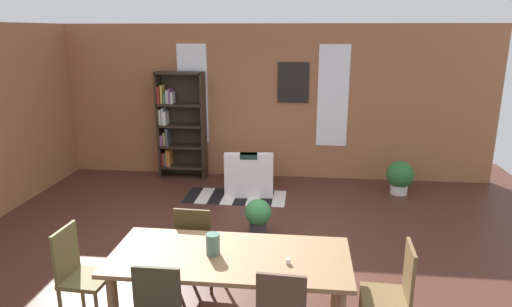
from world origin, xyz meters
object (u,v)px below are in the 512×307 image
at_px(dining_chair_head_left, 79,272).
at_px(armchair_white, 249,176).
at_px(potted_plant_by_shelf, 400,176).
at_px(dining_chair_far_left, 196,244).
at_px(dining_table, 230,263).
at_px(vase_on_table, 213,244).
at_px(dining_chair_head_right, 394,292).
at_px(bookshelf_tall, 178,124).
at_px(potted_plant_corner, 258,215).

bearing_deg(dining_chair_head_left, armchair_white, 73.18).
bearing_deg(potted_plant_by_shelf, dining_chair_head_left, -133.17).
bearing_deg(dining_chair_far_left, dining_table, -55.15).
height_order(vase_on_table, dining_chair_far_left, vase_on_table).
bearing_deg(potted_plant_by_shelf, dining_chair_far_left, -130.10).
bearing_deg(dining_chair_far_left, dining_chair_head_left, -144.32).
relative_size(dining_chair_head_right, bookshelf_tall, 0.48).
xyz_separation_m(vase_on_table, potted_plant_corner, (0.17, 2.10, -0.60)).
relative_size(dining_chair_far_left, armchair_white, 1.09).
xyz_separation_m(dining_chair_head_left, bookshelf_tall, (-0.28, 4.44, 0.49)).
xyz_separation_m(dining_table, vase_on_table, (-0.15, 0.00, 0.18)).
distance_m(vase_on_table, potted_plant_corner, 2.20).
distance_m(armchair_white, potted_plant_by_shelf, 2.54).
relative_size(dining_table, dining_chair_head_left, 2.23).
bearing_deg(dining_table, armchair_white, 94.59).
xyz_separation_m(vase_on_table, dining_chair_head_right, (1.58, -0.00, -0.36)).
relative_size(dining_table, bookshelf_tall, 1.08).
bearing_deg(vase_on_table, potted_plant_by_shelf, 58.64).
relative_size(dining_table, dining_chair_head_right, 2.23).
relative_size(armchair_white, potted_plant_corner, 1.79).
bearing_deg(vase_on_table, bookshelf_tall, 109.39).
relative_size(dining_chair_head_left, dining_chair_head_right, 1.00).
bearing_deg(potted_plant_by_shelf, vase_on_table, -121.36).
bearing_deg(bookshelf_tall, dining_chair_head_left, -86.36).
bearing_deg(bookshelf_tall, dining_chair_head_right, -54.75).
relative_size(vase_on_table, potted_plant_by_shelf, 0.33).
distance_m(bookshelf_tall, potted_plant_corner, 3.01).
bearing_deg(dining_table, vase_on_table, 180.00).
height_order(dining_chair_head_left, potted_plant_by_shelf, dining_chair_head_left).
bearing_deg(potted_plant_by_shelf, armchair_white, -176.13).
distance_m(dining_table, dining_chair_far_left, 0.86).
bearing_deg(potted_plant_by_shelf, dining_table, -119.75).
distance_m(dining_chair_far_left, armchair_white, 3.07).
bearing_deg(potted_plant_corner, bookshelf_tall, 126.61).
xyz_separation_m(dining_chair_head_left, dining_chair_head_right, (2.86, -0.01, 0.00)).
bearing_deg(bookshelf_tall, dining_chair_far_left, -71.82).
xyz_separation_m(dining_table, dining_chair_head_right, (1.43, -0.00, -0.19)).
bearing_deg(dining_chair_head_left, bookshelf_tall, 93.64).
xyz_separation_m(dining_chair_far_left, potted_plant_corner, (0.51, 1.42, -0.24)).
xyz_separation_m(vase_on_table, potted_plant_by_shelf, (2.39, 3.92, -0.56)).
bearing_deg(vase_on_table, dining_chair_far_left, 115.68).
bearing_deg(dining_chair_head_right, dining_chair_far_left, 160.10).
bearing_deg(armchair_white, dining_table, -85.41).
height_order(dining_table, dining_chair_far_left, dining_chair_far_left).
xyz_separation_m(dining_table, potted_plant_by_shelf, (2.24, 3.92, -0.39)).
bearing_deg(dining_chair_head_left, dining_chair_far_left, 35.68).
height_order(bookshelf_tall, potted_plant_by_shelf, bookshelf_tall).
bearing_deg(potted_plant_corner, dining_chair_head_left, -124.77).
xyz_separation_m(dining_chair_head_right, potted_plant_by_shelf, (0.81, 3.92, -0.20)).
height_order(vase_on_table, dining_chair_head_left, vase_on_table).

